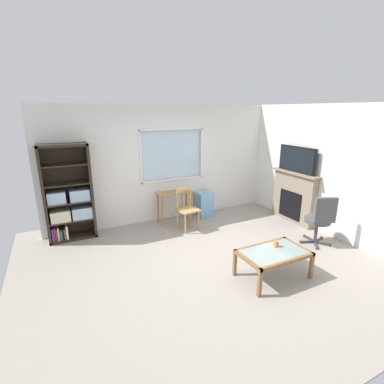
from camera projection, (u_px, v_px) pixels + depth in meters
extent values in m
cube|color=#9E9389|center=(211.00, 259.00, 4.99)|extent=(6.37, 5.43, 0.02)
cube|color=silver|center=(165.00, 199.00, 6.76)|extent=(5.37, 0.12, 0.93)
cube|color=silver|center=(163.00, 116.00, 6.23)|extent=(5.37, 0.12, 0.53)
cube|color=silver|center=(89.00, 161.00, 5.78)|extent=(2.12, 0.12, 1.19)
cube|color=silver|center=(230.00, 150.00, 7.24)|extent=(1.74, 0.12, 1.19)
cube|color=silver|center=(171.00, 155.00, 6.56)|extent=(1.51, 0.02, 1.19)
cube|color=white|center=(173.00, 179.00, 6.66)|extent=(1.57, 0.06, 0.03)
cube|color=white|center=(172.00, 129.00, 6.34)|extent=(1.57, 0.06, 0.03)
cube|color=white|center=(140.00, 157.00, 6.18)|extent=(0.03, 0.06, 1.19)
cube|color=white|center=(201.00, 153.00, 6.82)|extent=(0.03, 0.06, 1.19)
cube|color=silver|center=(328.00, 171.00, 5.78)|extent=(0.12, 4.63, 2.64)
cube|color=#2D2319|center=(44.00, 196.00, 5.34)|extent=(0.05, 0.38, 1.91)
cube|color=#2D2319|center=(91.00, 190.00, 5.70)|extent=(0.05, 0.38, 1.91)
cube|color=#2D2319|center=(62.00, 145.00, 5.26)|extent=(0.90, 0.38, 0.05)
cube|color=#2D2319|center=(74.00, 237.00, 5.78)|extent=(0.90, 0.38, 0.05)
cube|color=#2D2319|center=(68.00, 191.00, 5.67)|extent=(0.90, 0.02, 1.91)
cube|color=#2D2319|center=(72.00, 220.00, 5.67)|extent=(0.85, 0.36, 0.02)
cube|color=#2D2319|center=(69.00, 202.00, 5.57)|extent=(0.85, 0.36, 0.02)
cube|color=#2D2319|center=(67.00, 184.00, 5.46)|extent=(0.85, 0.36, 0.02)
cube|color=#2D2319|center=(65.00, 165.00, 5.36)|extent=(0.85, 0.36, 0.02)
cube|color=beige|center=(61.00, 216.00, 5.55)|extent=(0.36, 0.31, 0.22)
cube|color=#9EBCDB|center=(82.00, 212.00, 5.72)|extent=(0.38, 0.31, 0.23)
cube|color=#9EBCDB|center=(56.00, 197.00, 5.43)|extent=(0.33, 0.28, 0.23)
cube|color=#9EBCDB|center=(80.00, 195.00, 5.61)|extent=(0.37, 0.29, 0.23)
cube|color=purple|center=(53.00, 234.00, 5.56)|extent=(0.03, 0.27, 0.25)
cube|color=purple|center=(55.00, 233.00, 5.57)|extent=(0.02, 0.24, 0.27)
cube|color=purple|center=(56.00, 233.00, 5.59)|extent=(0.02, 0.29, 0.25)
cube|color=yellow|center=(58.00, 233.00, 5.60)|extent=(0.03, 0.30, 0.26)
cube|color=#286BB2|center=(61.00, 234.00, 5.63)|extent=(0.04, 0.27, 0.19)
cube|color=black|center=(63.00, 233.00, 5.64)|extent=(0.03, 0.23, 0.21)
cube|color=orange|center=(65.00, 233.00, 5.66)|extent=(0.02, 0.25, 0.20)
cube|color=white|center=(67.00, 231.00, 5.67)|extent=(0.04, 0.29, 0.27)
cube|color=#A37547|center=(175.00, 192.00, 6.44)|extent=(0.83, 0.38, 0.03)
cylinder|color=#A37547|center=(162.00, 212.00, 6.27)|extent=(0.04, 0.04, 0.69)
cylinder|color=#A37547|center=(192.00, 207.00, 6.58)|extent=(0.04, 0.04, 0.69)
cylinder|color=#A37547|center=(158.00, 208.00, 6.51)|extent=(0.04, 0.04, 0.69)
cylinder|color=#A37547|center=(187.00, 203.00, 6.82)|extent=(0.04, 0.04, 0.69)
cube|color=tan|center=(188.00, 210.00, 6.07)|extent=(0.47, 0.45, 0.04)
cylinder|color=tan|center=(185.00, 224.00, 5.92)|extent=(0.04, 0.04, 0.43)
cylinder|color=tan|center=(199.00, 221.00, 6.10)|extent=(0.04, 0.04, 0.43)
cylinder|color=tan|center=(177.00, 219.00, 6.17)|extent=(0.04, 0.04, 0.43)
cylinder|color=tan|center=(190.00, 216.00, 6.35)|extent=(0.04, 0.04, 0.43)
cylinder|color=tan|center=(177.00, 199.00, 6.04)|extent=(0.04, 0.04, 0.45)
cylinder|color=tan|center=(190.00, 197.00, 6.23)|extent=(0.04, 0.04, 0.45)
cube|color=tan|center=(184.00, 189.00, 6.08)|extent=(0.36, 0.08, 0.06)
cylinder|color=tan|center=(180.00, 200.00, 6.09)|extent=(0.02, 0.02, 0.35)
cylinder|color=tan|center=(184.00, 199.00, 6.14)|extent=(0.02, 0.02, 0.35)
cylinder|color=tan|center=(188.00, 199.00, 6.20)|extent=(0.02, 0.02, 0.35)
cube|color=#72ADDB|center=(204.00, 204.00, 6.93)|extent=(0.35, 0.40, 0.58)
cube|color=gray|center=(294.00, 198.00, 6.53)|extent=(0.18, 1.15, 1.14)
cube|color=black|center=(290.00, 205.00, 6.53)|extent=(0.03, 0.63, 0.62)
cube|color=gray|center=(296.00, 173.00, 6.35)|extent=(0.26, 1.25, 0.04)
cube|color=black|center=(297.00, 159.00, 6.27)|extent=(0.05, 1.01, 0.57)
cube|color=black|center=(296.00, 159.00, 6.25)|extent=(0.01, 0.96, 0.52)
cylinder|color=#4C4C51|center=(318.00, 220.00, 5.43)|extent=(0.48, 0.48, 0.09)
cube|color=#4C4C51|center=(325.00, 210.00, 5.14)|extent=(0.40, 0.23, 0.48)
cylinder|color=#38383D|center=(316.00, 232.00, 5.50)|extent=(0.06, 0.06, 0.42)
cube|color=#38383D|center=(308.00, 242.00, 5.55)|extent=(0.27, 0.14, 0.03)
cylinder|color=#38383D|center=(301.00, 242.00, 5.54)|extent=(0.05, 0.05, 0.05)
cube|color=#38383D|center=(316.00, 245.00, 5.43)|extent=(0.21, 0.24, 0.03)
cylinder|color=#38383D|center=(317.00, 248.00, 5.30)|extent=(0.05, 0.05, 0.05)
cube|color=#38383D|center=(322.00, 243.00, 5.48)|extent=(0.18, 0.26, 0.03)
cylinder|color=#38383D|center=(330.00, 245.00, 5.41)|extent=(0.05, 0.05, 0.05)
cube|color=#38383D|center=(318.00, 239.00, 5.64)|extent=(0.28, 0.10, 0.03)
cylinder|color=#38383D|center=(322.00, 238.00, 5.73)|extent=(0.05, 0.05, 0.05)
cube|color=#38383D|center=(309.00, 238.00, 5.68)|extent=(0.06, 0.28, 0.03)
cylinder|color=#38383D|center=(304.00, 236.00, 5.81)|extent=(0.05, 0.05, 0.05)
cube|color=#8C9E99|center=(274.00, 252.00, 4.32)|extent=(0.95, 0.55, 0.02)
cube|color=brown|center=(288.00, 262.00, 4.06)|extent=(1.05, 0.05, 0.05)
cube|color=brown|center=(261.00, 245.00, 4.58)|extent=(1.05, 0.05, 0.05)
cube|color=brown|center=(247.00, 260.00, 4.11)|extent=(0.05, 0.65, 0.05)
cube|color=brown|center=(298.00, 246.00, 4.54)|extent=(0.05, 0.65, 0.05)
cube|color=brown|center=(260.00, 284.00, 3.91)|extent=(0.05, 0.05, 0.39)
cube|color=brown|center=(311.00, 267.00, 4.34)|extent=(0.05, 0.05, 0.39)
cube|color=brown|center=(235.00, 264.00, 4.43)|extent=(0.05, 0.05, 0.39)
cube|color=brown|center=(283.00, 250.00, 4.86)|extent=(0.05, 0.05, 0.39)
cylinder|color=orange|center=(276.00, 244.00, 4.46)|extent=(0.07, 0.07, 0.09)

